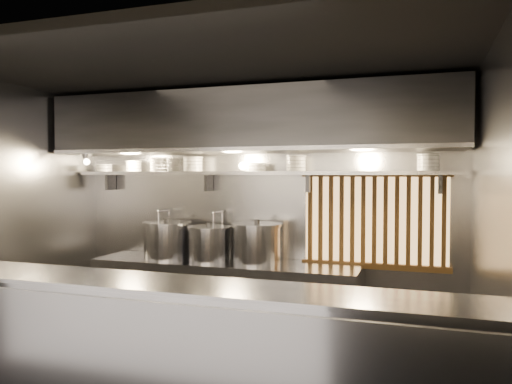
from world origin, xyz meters
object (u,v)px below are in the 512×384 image
Objects in this scene: pendant_bulb at (243,166)px; stock_pot_left at (209,243)px; stock_pot_mid at (167,240)px; stock_pot_right at (257,243)px; heat_lamp at (86,157)px.

pendant_bulb is 0.94m from stock_pot_left.
stock_pot_mid is (-0.91, -0.06, -0.85)m from pendant_bulb.
pendant_bulb is 1.24m from stock_pot_mid.
stock_pot_mid is 1.08m from stock_pot_right.
stock_pot_left is 0.87× the size of stock_pot_mid.
stock_pot_right is (0.54, 0.05, 0.02)m from stock_pot_left.
stock_pot_mid reaches higher than stock_pot_left.
heat_lamp is 1.34m from stock_pot_mid.
stock_pot_right is (0.18, -0.04, -0.84)m from pendant_bulb.
pendant_bulb is at bearing 165.84° from stock_pot_right.
heat_lamp is 0.55× the size of stock_pot_right.
pendant_bulb is 0.31× the size of stock_pot_left.
stock_pot_right is (1.98, 0.30, -0.95)m from heat_lamp.
pendant_bulb reaches higher than stock_pot_mid.
stock_pot_left is at bearing -175.10° from stock_pot_right.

